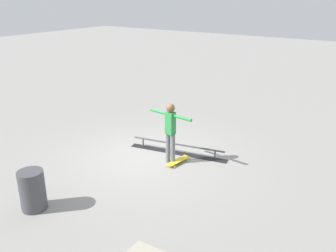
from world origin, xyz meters
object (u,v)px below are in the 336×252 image
(skater_main, at_px, (170,129))
(skateboard_main, at_px, (178,161))
(trash_bin, at_px, (32,190))
(grind_rail, at_px, (178,149))

(skater_main, distance_m, skateboard_main, 0.94)
(skateboard_main, xyz_separation_m, trash_bin, (1.41, 3.57, 0.37))
(grind_rail, bearing_deg, skateboard_main, 112.65)
(skateboard_main, bearing_deg, trash_bin, 166.85)
(skateboard_main, distance_m, trash_bin, 3.86)
(grind_rail, height_order, trash_bin, trash_bin)
(skateboard_main, bearing_deg, skater_main, 122.52)
(grind_rail, distance_m, trash_bin, 4.26)
(grind_rail, xyz_separation_m, skateboard_main, (-0.36, 0.55, -0.06))
(grind_rail, distance_m, skater_main, 1.08)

